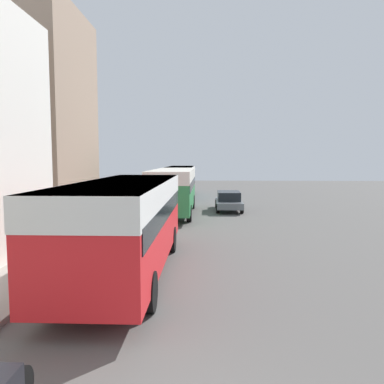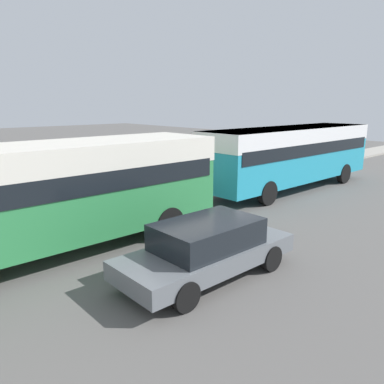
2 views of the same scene
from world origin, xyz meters
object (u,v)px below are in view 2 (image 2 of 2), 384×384
(bus_third_in_line, at_px, (291,149))
(car_crossing, at_px, (207,247))
(bus_following, at_px, (54,184))
(pedestrian_near_curb, at_px, (195,165))

(bus_third_in_line, bearing_deg, car_crossing, -66.50)
(bus_following, distance_m, bus_third_in_line, 11.58)
(car_crossing, height_order, pedestrian_near_curb, pedestrian_near_curb)
(bus_third_in_line, xyz_separation_m, car_crossing, (4.15, -9.54, -1.19))
(pedestrian_near_curb, bearing_deg, bus_following, -66.27)
(car_crossing, relative_size, pedestrian_near_curb, 2.44)
(bus_following, xyz_separation_m, pedestrian_near_curb, (-3.72, 8.47, -0.87))
(bus_following, bearing_deg, car_crossing, 28.19)
(pedestrian_near_curb, bearing_deg, car_crossing, -40.62)
(car_crossing, distance_m, pedestrian_near_curb, 9.90)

